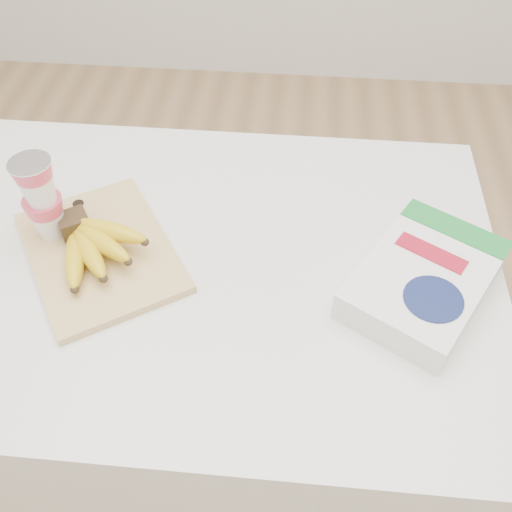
{
  "coord_description": "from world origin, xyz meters",
  "views": [
    {
      "loc": [
        0.19,
        -0.63,
        1.51
      ],
      "look_at": [
        0.13,
        -0.02,
        0.85
      ],
      "focal_mm": 40.0,
      "sensor_mm": 36.0,
      "label": 1
    }
  ],
  "objects": [
    {
      "name": "cereal_box",
      "position": [
        0.4,
        -0.04,
        0.83
      ],
      "size": [
        0.28,
        0.31,
        0.06
      ],
      "rotation": [
        0.0,
        0.0,
        -0.54
      ],
      "color": "white",
      "rests_on": "table"
    },
    {
      "name": "bananas",
      "position": [
        -0.13,
        -0.02,
        0.85
      ],
      "size": [
        0.17,
        0.17,
        0.06
      ],
      "color": "#382816",
      "rests_on": "cutting_board"
    },
    {
      "name": "table",
      "position": [
        0.0,
        0.0,
        0.4
      ],
      "size": [
        1.07,
        0.72,
        0.81
      ],
      "primitive_type": "cube",
      "color": "white",
      "rests_on": "ground"
    },
    {
      "name": "yogurt_stack",
      "position": [
        -0.21,
        0.02,
        0.9
      ],
      "size": [
        0.07,
        0.07,
        0.15
      ],
      "color": "white",
      "rests_on": "cutting_board"
    },
    {
      "name": "cutting_board",
      "position": [
        -0.13,
        -0.01,
        0.81
      ],
      "size": [
        0.35,
        0.37,
        0.01
      ],
      "primitive_type": "cube",
      "rotation": [
        0.0,
        0.0,
        0.58
      ],
      "color": "tan",
      "rests_on": "table"
    }
  ]
}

